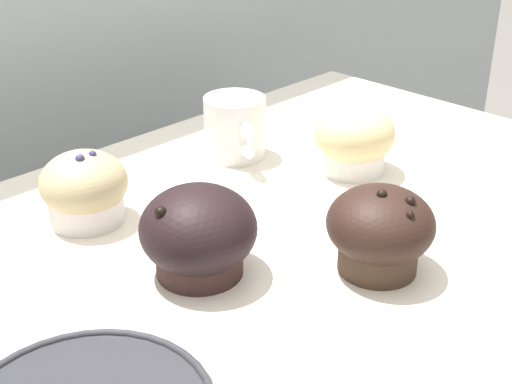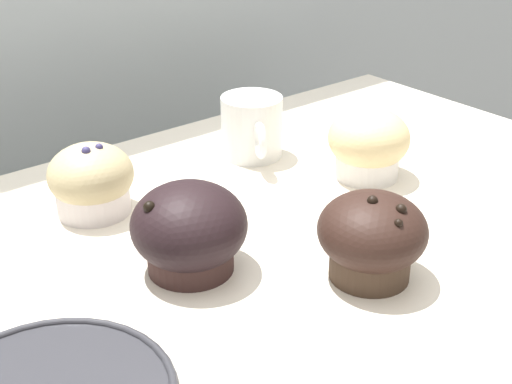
{
  "view_description": "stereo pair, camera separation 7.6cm",
  "coord_description": "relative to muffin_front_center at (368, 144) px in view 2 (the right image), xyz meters",
  "views": [
    {
      "loc": [
        -0.49,
        -0.47,
        1.31
      ],
      "look_at": [
        -0.01,
        0.01,
        0.96
      ],
      "focal_mm": 50.0,
      "sensor_mm": 36.0,
      "label": 1
    },
    {
      "loc": [
        -0.44,
        -0.52,
        1.31
      ],
      "look_at": [
        -0.01,
        0.01,
        0.96
      ],
      "focal_mm": 50.0,
      "sensor_mm": 36.0,
      "label": 2
    }
  ],
  "objects": [
    {
      "name": "coffee_cup",
      "position": [
        -0.07,
        0.14,
        -0.0
      ],
      "size": [
        0.08,
        0.12,
        0.08
      ],
      "color": "white",
      "rests_on": "display_counter"
    },
    {
      "name": "muffin_back_left",
      "position": [
        -0.17,
        -0.16,
        0.0
      ],
      "size": [
        0.11,
        0.11,
        0.09
      ],
      "color": "#3F2D21",
      "rests_on": "display_counter"
    },
    {
      "name": "muffin_front_left",
      "position": [
        -0.29,
        -0.04,
        -0.0
      ],
      "size": [
        0.11,
        0.11,
        0.09
      ],
      "color": "#34201E",
      "rests_on": "display_counter"
    },
    {
      "name": "muffin_back_right",
      "position": [
        -0.31,
        0.13,
        -0.01
      ],
      "size": [
        0.1,
        0.1,
        0.09
      ],
      "color": "silver",
      "rests_on": "display_counter"
    },
    {
      "name": "wall_back",
      "position": [
        -0.18,
        0.57,
        -0.06
      ],
      "size": [
        3.2,
        0.1,
        1.8
      ],
      "primitive_type": "cube",
      "color": "#A8B2B7",
      "rests_on": "ground"
    },
    {
      "name": "muffin_front_center",
      "position": [
        0.0,
        0.0,
        0.0
      ],
      "size": [
        0.1,
        0.1,
        0.09
      ],
      "color": "white",
      "rests_on": "display_counter"
    }
  ]
}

